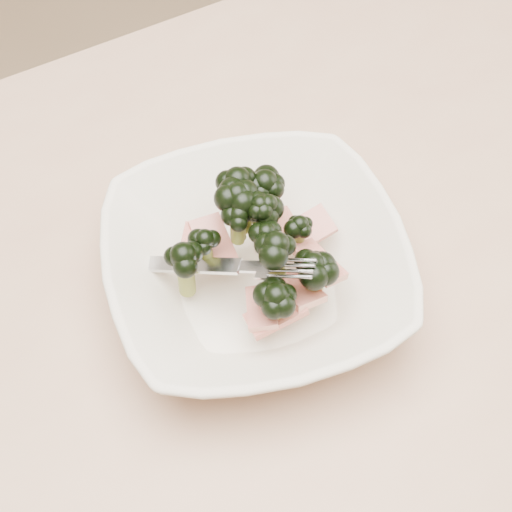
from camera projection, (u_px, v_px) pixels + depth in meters
dining_table at (219, 356)px, 0.74m from camera, size 1.20×0.80×0.75m
broccoli_dish at (256, 263)px, 0.64m from camera, size 0.33×0.33×0.12m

